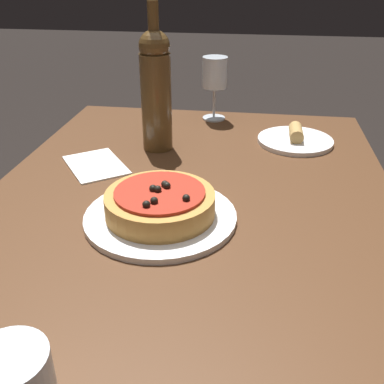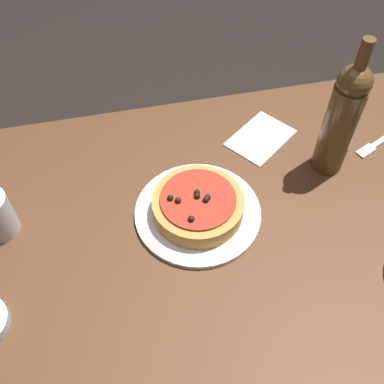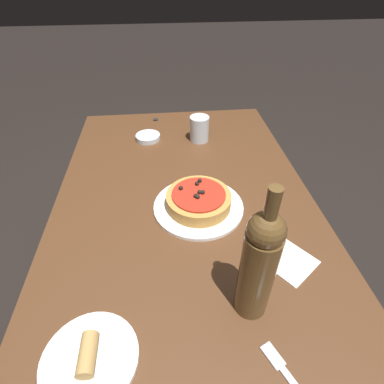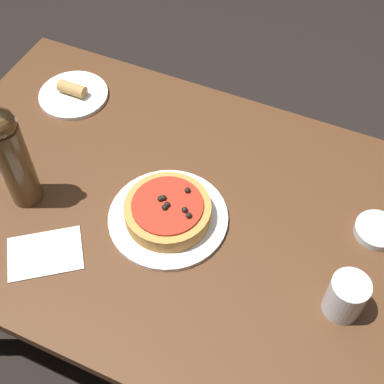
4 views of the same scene
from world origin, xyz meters
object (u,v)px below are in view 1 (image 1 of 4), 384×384
Objects in this scene: fork at (157,125)px; side_plate at (295,139)px; dinner_plate at (161,217)px; wine_glass at (214,75)px; dining_table at (180,265)px; pizza at (160,203)px; wine_bottle at (156,89)px.

side_plate is (-0.08, -0.40, 0.01)m from fork.
dinner_plate reaches higher than fork.
wine_glass reaches higher than side_plate.
fork is at bearing 16.45° from dining_table.
wine_glass is 0.93× the size of side_plate.
side_plate reaches higher than dining_table.
side_plate is at bearing -32.27° from pizza.
wine_glass is 0.52× the size of wine_bottle.
pizza reaches higher than dining_table.
fork is (0.16, 0.04, -0.15)m from wine_bottle.
wine_bottle is 0.23m from fork.
dinner_plate is 0.62m from wine_glass.
wine_bottle is (0.35, 0.08, 0.15)m from dinner_plate.
dinner_plate is 1.72× the size of fork.
dinner_plate is 0.81× the size of wine_bottle.
wine_bottle is (0.38, 0.12, 0.24)m from dining_table.
pizza is at bearing -10.99° from fork.
wine_glass is at bearing 0.33° from dining_table.
wine_glass is 0.32m from side_plate.
pizza is (0.03, 0.04, 0.12)m from dining_table.
dinner_plate is at bearing 147.72° from side_plate.
dining_table is 0.67m from wine_glass.
wine_bottle is at bearing 17.71° from dining_table.
fork is (-0.09, 0.16, -0.13)m from wine_glass.
side_plate is at bearing -76.26° from wine_bottle.
wine_bottle is at bearing -10.57° from fork.
pizza is 1.04× the size of side_plate.
dining_table is 7.06× the size of side_plate.
fork is at bearing 79.14° from side_plate.
dining_table is 0.10m from dinner_plate.
wine_glass is at bearing -3.50° from dinner_plate.
pizza is 1.23× the size of fork.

